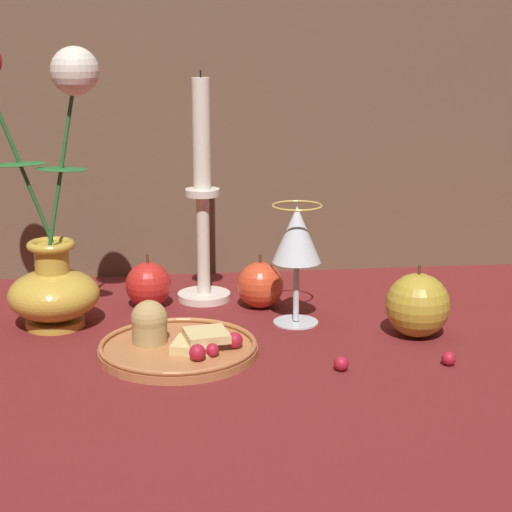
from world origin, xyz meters
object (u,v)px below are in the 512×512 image
object	(u,v)px
vase	(49,238)
candlestick	(203,207)
plate_with_pastries	(175,343)
apple_beside_vase	(260,285)
wine_glass	(297,239)
apple_near_glass	(418,305)
apple_at_table_edge	(148,285)

from	to	relation	value
vase	candlestick	bearing A→B (deg)	25.34
plate_with_pastries	apple_beside_vase	distance (m)	0.21
vase	wine_glass	distance (m)	0.32
candlestick	apple_beside_vase	world-z (taller)	candlestick
plate_with_pastries	wine_glass	world-z (taller)	wine_glass
vase	apple_near_glass	size ratio (longest dim) A/B	3.92
candlestick	apple_at_table_edge	world-z (taller)	candlestick
apple_near_glass	apple_at_table_edge	xyz separation A→B (m)	(-0.34, 0.16, -0.01)
plate_with_pastries	apple_near_glass	world-z (taller)	apple_near_glass
wine_glass	apple_at_table_edge	world-z (taller)	wine_glass
wine_glass	apple_near_glass	size ratio (longest dim) A/B	1.71
candlestick	apple_beside_vase	size ratio (longest dim) A/B	4.23
vase	wine_glass	world-z (taller)	vase
plate_with_pastries	candlestick	distance (m)	0.25
vase	apple_near_glass	bearing A→B (deg)	-11.02
apple_near_glass	apple_at_table_edge	world-z (taller)	apple_near_glass
vase	apple_at_table_edge	xyz separation A→B (m)	(0.12, 0.07, -0.09)
plate_with_pastries	apple_beside_vase	xyz separation A→B (m)	(0.12, 0.17, 0.02)
apple_beside_vase	apple_near_glass	bearing A→B (deg)	-37.42
wine_glass	candlestick	world-z (taller)	candlestick
wine_glass	apple_at_table_edge	bearing A→B (deg)	154.49
vase	apple_beside_vase	size ratio (longest dim) A/B	4.77
plate_with_pastries	vase	bearing A→B (deg)	142.45
wine_glass	apple_near_glass	world-z (taller)	wine_glass
candlestick	plate_with_pastries	bearing A→B (deg)	-102.10
vase	plate_with_pastries	xyz separation A→B (m)	(0.16, -0.12, -0.11)
plate_with_pastries	wine_glass	xyz separation A→B (m)	(0.16, 0.10, 0.10)
apple_beside_vase	apple_near_glass	xyz separation A→B (m)	(0.18, -0.14, 0.01)
apple_at_table_edge	plate_with_pastries	bearing A→B (deg)	-80.22
candlestick	apple_near_glass	distance (m)	0.34
apple_beside_vase	apple_near_glass	world-z (taller)	apple_near_glass
vase	candlestick	world-z (taller)	vase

